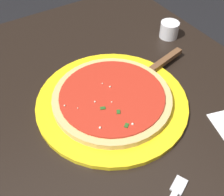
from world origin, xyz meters
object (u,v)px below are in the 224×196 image
at_px(pizza, 112,97).
at_px(pizza_server, 157,67).
at_px(serving_plate, 112,102).
at_px(cup_small_sauce, 169,30).

distance_m(pizza, pizza_server, 0.17).
height_order(serving_plate, cup_small_sauce, cup_small_sauce).
height_order(pizza_server, cup_small_sauce, cup_small_sauce).
bearing_deg(pizza_server, cup_small_sauce, -50.84).
bearing_deg(pizza, serving_plate, -38.18).
distance_m(serving_plate, pizza, 0.02).
height_order(serving_plate, pizza, pizza).
relative_size(pizza_server, cup_small_sauce, 3.82).
xyz_separation_m(pizza, cup_small_sauce, (0.15, -0.31, 0.00)).
bearing_deg(cup_small_sauce, serving_plate, 116.14).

